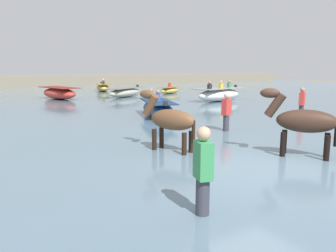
{
  "coord_description": "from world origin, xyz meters",
  "views": [
    {
      "loc": [
        -5.36,
        -4.63,
        2.43
      ],
      "look_at": [
        -0.39,
        3.12,
        0.84
      ],
      "focal_mm": 36.08,
      "sensor_mm": 36.0,
      "label": 1
    }
  ],
  "objects": [
    {
      "name": "boat_far_offshore",
      "position": [
        5.35,
        17.92,
        0.67
      ],
      "size": [
        3.74,
        2.91,
        0.81
      ],
      "color": "#B2AD9E",
      "rests_on": "water_surface"
    },
    {
      "name": "boat_mid_outer",
      "position": [
        0.78,
        18.68,
        0.75
      ],
      "size": [
        2.1,
        3.94,
        0.81
      ],
      "color": "#BC382D",
      "rests_on": "water_surface"
    },
    {
      "name": "person_onlooker_right",
      "position": [
        2.31,
        3.72,
        0.87
      ],
      "size": [
        0.36,
        0.27,
        1.63
      ],
      "color": "#383842",
      "rests_on": "ground"
    },
    {
      "name": "far_shoreline",
      "position": [
        0.0,
        34.74,
        0.82
      ],
      "size": [
        80.0,
        2.4,
        1.65
      ],
      "primitive_type": "cube",
      "color": "gray",
      "rests_on": "ground"
    },
    {
      "name": "horse_lead_bay",
      "position": [
        -0.79,
        2.41,
        1.1
      ],
      "size": [
        0.93,
        1.69,
        1.86
      ],
      "color": "brown",
      "rests_on": "ground"
    },
    {
      "name": "horse_trailing_dark_bay",
      "position": [
        1.53,
        0.25,
        1.15
      ],
      "size": [
        1.25,
        1.66,
        1.95
      ],
      "color": "#382319",
      "rests_on": "ground"
    },
    {
      "name": "boat_distant_east",
      "position": [
        6.41,
        24.9,
        0.67
      ],
      "size": [
        2.03,
        3.54,
        1.13
      ],
      "color": "gold",
      "rests_on": "water_surface"
    },
    {
      "name": "ground_plane",
      "position": [
        0.0,
        0.0,
        0.0
      ],
      "size": [
        120.0,
        120.0,
        0.0
      ],
      "primitive_type": "plane",
      "color": "#756B56"
    },
    {
      "name": "person_wading_close",
      "position": [
        7.05,
        4.27,
        0.87
      ],
      "size": [
        0.37,
        0.32,
        1.63
      ],
      "color": "#383842",
      "rests_on": "ground"
    },
    {
      "name": "person_onlooker_left",
      "position": [
        -2.47,
        -1.04,
        0.87
      ],
      "size": [
        0.29,
        0.37,
        1.63
      ],
      "color": "#383842",
      "rests_on": "ground"
    },
    {
      "name": "boat_near_starboard",
      "position": [
        2.16,
        7.97,
        0.69
      ],
      "size": [
        2.23,
        3.56,
        1.16
      ],
      "color": "#28518E",
      "rests_on": "water_surface"
    },
    {
      "name": "boat_far_inshore",
      "position": [
        9.05,
        11.78,
        0.76
      ],
      "size": [
        4.04,
        2.21,
        1.3
      ],
      "color": "silver",
      "rests_on": "water_surface"
    },
    {
      "name": "boat_mid_channel",
      "position": [
        9.93,
        18.97,
        0.61
      ],
      "size": [
        2.76,
        2.05,
        1.01
      ],
      "color": "gold",
      "rests_on": "water_surface"
    },
    {
      "name": "water_surface",
      "position": [
        0.0,
        10.0,
        0.17
      ],
      "size": [
        90.0,
        90.0,
        0.34
      ],
      "primitive_type": "cube",
      "color": "slate",
      "rests_on": "ground"
    }
  ]
}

